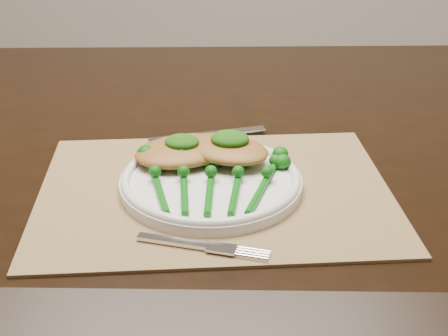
# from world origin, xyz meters

# --- Properties ---
(dining_table) EXTENTS (1.71, 1.12, 0.75)m
(dining_table) POSITION_xyz_m (-0.12, -0.07, 0.38)
(dining_table) COLOR black
(dining_table) RESTS_ON ground
(placemat) EXTENTS (0.52, 0.42, 0.00)m
(placemat) POSITION_xyz_m (-0.02, -0.29, 0.75)
(placemat) COLOR olive
(placemat) RESTS_ON dining_table
(dinner_plate) EXTENTS (0.24, 0.24, 0.02)m
(dinner_plate) POSITION_xyz_m (-0.03, -0.28, 0.77)
(dinner_plate) COLOR white
(dinner_plate) RESTS_ON placemat
(knife) EXTENTS (0.18, 0.08, 0.01)m
(knife) POSITION_xyz_m (-0.07, -0.13, 0.76)
(knife) COLOR silver
(knife) RESTS_ON placemat
(fork) EXTENTS (0.16, 0.04, 0.00)m
(fork) POSITION_xyz_m (-0.01, -0.42, 0.76)
(fork) COLOR silver
(fork) RESTS_ON placemat
(chicken_fillet_left) EXTENTS (0.17, 0.15, 0.03)m
(chicken_fillet_left) POSITION_xyz_m (-0.07, -0.23, 0.78)
(chicken_fillet_left) COLOR olive
(chicken_fillet_left) RESTS_ON dinner_plate
(chicken_fillet_right) EXTENTS (0.15, 0.13, 0.03)m
(chicken_fillet_right) POSITION_xyz_m (-0.01, -0.23, 0.79)
(chicken_fillet_right) COLOR olive
(chicken_fillet_right) RESTS_ON dinner_plate
(pesto_dollop_left) EXTENTS (0.05, 0.04, 0.02)m
(pesto_dollop_left) POSITION_xyz_m (-0.08, -0.23, 0.80)
(pesto_dollop_left) COLOR #123F09
(pesto_dollop_left) RESTS_ON chicken_fillet_left
(pesto_dollop_right) EXTENTS (0.05, 0.05, 0.02)m
(pesto_dollop_right) POSITION_xyz_m (-0.01, -0.22, 0.80)
(pesto_dollop_right) COLOR #123F09
(pesto_dollop_right) RESTS_ON chicken_fillet_right
(broccolini_bundle) EXTENTS (0.18, 0.19, 0.04)m
(broccolini_bundle) POSITION_xyz_m (-0.02, -0.31, 0.77)
(broccolini_bundle) COLOR #0B550F
(broccolini_bundle) RESTS_ON dinner_plate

